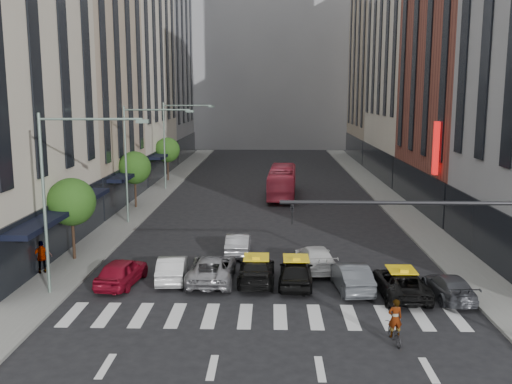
# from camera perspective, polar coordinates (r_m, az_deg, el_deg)

# --- Properties ---
(ground) EXTENTS (160.00, 160.00, 0.00)m
(ground) POSITION_cam_1_polar(r_m,az_deg,el_deg) (25.30, 1.09, -13.60)
(ground) COLOR black
(ground) RESTS_ON ground
(sidewalk_left) EXTENTS (3.00, 96.00, 0.15)m
(sidewalk_left) POSITION_cam_1_polar(r_m,az_deg,el_deg) (55.38, -10.66, -0.75)
(sidewalk_left) COLOR slate
(sidewalk_left) RESTS_ON ground
(sidewalk_right) EXTENTS (3.00, 96.00, 0.15)m
(sidewalk_right) POSITION_cam_1_polar(r_m,az_deg,el_deg) (55.32, 13.33, -0.85)
(sidewalk_right) COLOR slate
(sidewalk_right) RESTS_ON ground
(building_left_b) EXTENTS (8.00, 16.00, 24.00)m
(building_left_b) POSITION_cam_1_polar(r_m,az_deg,el_deg) (54.04, -17.35, 11.44)
(building_left_b) COLOR tan
(building_left_b) RESTS_ON ground
(building_left_c) EXTENTS (8.00, 20.00, 36.00)m
(building_left_c) POSITION_cam_1_polar(r_m,az_deg,el_deg) (71.75, -12.83, 15.93)
(building_left_c) COLOR beige
(building_left_c) RESTS_ON ground
(building_left_d) EXTENTS (8.00, 18.00, 30.00)m
(building_left_d) POSITION_cam_1_polar(r_m,az_deg,el_deg) (90.00, -9.72, 12.82)
(building_left_d) COLOR gray
(building_left_d) RESTS_ON ground
(building_right_b) EXTENTS (8.00, 18.00, 26.00)m
(building_right_b) POSITION_cam_1_polar(r_m,az_deg,el_deg) (53.05, 20.53, 12.38)
(building_right_b) COLOR brown
(building_right_b) RESTS_ON ground
(building_right_c) EXTENTS (8.00, 20.00, 40.00)m
(building_right_c) POSITION_cam_1_polar(r_m,az_deg,el_deg) (71.93, 15.78, 17.40)
(building_right_c) COLOR beige
(building_right_c) RESTS_ON ground
(building_right_d) EXTENTS (8.00, 18.00, 28.00)m
(building_right_d) POSITION_cam_1_polar(r_m,az_deg,el_deg) (89.90, 12.59, 12.09)
(building_right_d) COLOR tan
(building_right_d) RESTS_ON ground
(building_far) EXTENTS (30.00, 10.00, 36.00)m
(building_far) POSITION_cam_1_polar(r_m,az_deg,el_deg) (108.51, 1.47, 14.00)
(building_far) COLOR gray
(building_far) RESTS_ON ground
(tree_near) EXTENTS (2.88, 2.88, 4.95)m
(tree_near) POSITION_cam_1_polar(r_m,az_deg,el_deg) (35.87, -17.97, -0.95)
(tree_near) COLOR black
(tree_near) RESTS_ON sidewalk_left
(tree_mid) EXTENTS (2.88, 2.88, 4.95)m
(tree_mid) POSITION_cam_1_polar(r_m,az_deg,el_deg) (51.05, -12.05, 2.39)
(tree_mid) COLOR black
(tree_mid) RESTS_ON sidewalk_left
(tree_far) EXTENTS (2.88, 2.88, 4.95)m
(tree_far) POSITION_cam_1_polar(r_m,az_deg,el_deg) (66.61, -8.86, 4.17)
(tree_far) COLOR black
(tree_far) RESTS_ON sidewalk_left
(streetlamp_near) EXTENTS (5.38, 0.25, 9.00)m
(streetlamp_near) POSITION_cam_1_polar(r_m,az_deg,el_deg) (29.35, -18.82, 1.16)
(streetlamp_near) COLOR gray
(streetlamp_near) RESTS_ON sidewalk_left
(streetlamp_mid) EXTENTS (5.38, 0.25, 9.00)m
(streetlamp_mid) POSITION_cam_1_polar(r_m,az_deg,el_deg) (44.59, -11.74, 4.26)
(streetlamp_mid) COLOR gray
(streetlamp_mid) RESTS_ON sidewalk_left
(streetlamp_far) EXTENTS (5.38, 0.25, 9.00)m
(streetlamp_far) POSITION_cam_1_polar(r_m,az_deg,el_deg) (60.23, -8.28, 5.75)
(streetlamp_far) COLOR gray
(streetlamp_far) RESTS_ON sidewalk_left
(traffic_signal) EXTENTS (10.10, 0.20, 6.00)m
(traffic_signal) POSITION_cam_1_polar(r_m,az_deg,el_deg) (24.12, 19.76, -4.15)
(traffic_signal) COLOR black
(traffic_signal) RESTS_ON ground
(liberty_sign) EXTENTS (0.30, 0.70, 4.00)m
(liberty_sign) POSITION_cam_1_polar(r_m,az_deg,el_deg) (45.16, 17.56, 4.20)
(liberty_sign) COLOR red
(liberty_sign) RESTS_ON ground
(car_red) EXTENTS (2.26, 4.47, 1.46)m
(car_red) POSITION_cam_1_polar(r_m,az_deg,el_deg) (31.35, -13.29, -7.76)
(car_red) COLOR maroon
(car_red) RESTS_ON ground
(car_white_front) EXTENTS (1.79, 4.28, 1.38)m
(car_white_front) POSITION_cam_1_polar(r_m,az_deg,el_deg) (31.60, -8.37, -7.54)
(car_white_front) COLOR #B8B8B8
(car_white_front) RESTS_ON ground
(car_silver) EXTENTS (2.42, 5.20, 1.44)m
(car_silver) POSITION_cam_1_polar(r_m,az_deg,el_deg) (31.20, -4.43, -7.63)
(car_silver) COLOR gray
(car_silver) RESTS_ON ground
(taxi_left) EXTENTS (1.97, 4.79, 1.39)m
(taxi_left) POSITION_cam_1_polar(r_m,az_deg,el_deg) (30.93, 0.04, -7.80)
(taxi_left) COLOR black
(taxi_left) RESTS_ON ground
(taxi_center) EXTENTS (2.02, 4.47, 1.49)m
(taxi_center) POSITION_cam_1_polar(r_m,az_deg,el_deg) (30.46, 4.02, -8.00)
(taxi_center) COLOR black
(taxi_center) RESTS_ON ground
(car_grey_mid) EXTENTS (2.00, 4.57, 1.46)m
(car_grey_mid) POSITION_cam_1_polar(r_m,az_deg,el_deg) (30.21, 9.44, -8.30)
(car_grey_mid) COLOR #45484D
(car_grey_mid) RESTS_ON ground
(taxi_right) EXTENTS (2.32, 4.89, 1.35)m
(taxi_right) POSITION_cam_1_polar(r_m,az_deg,el_deg) (29.85, 14.29, -8.81)
(taxi_right) COLOR black
(taxi_right) RESTS_ON ground
(car_grey_curb) EXTENTS (1.97, 4.32, 1.22)m
(car_grey_curb) POSITION_cam_1_polar(r_m,az_deg,el_deg) (30.18, 18.73, -8.96)
(car_grey_curb) COLOR #404248
(car_grey_curb) RESTS_ON ground
(car_row2_left) EXTENTS (1.47, 4.17, 1.37)m
(car_row2_left) POSITION_cam_1_polar(r_m,az_deg,el_deg) (36.21, -1.79, -5.19)
(car_row2_left) COLOR #9A9A9F
(car_row2_left) RESTS_ON ground
(car_row2_right) EXTENTS (2.46, 4.91, 1.37)m
(car_row2_right) POSITION_cam_1_polar(r_m,az_deg,el_deg) (33.37, 5.94, -6.55)
(car_row2_right) COLOR white
(car_row2_right) RESTS_ON ground
(bus) EXTENTS (3.03, 10.78, 2.97)m
(bus) POSITION_cam_1_polar(r_m,az_deg,el_deg) (56.16, 2.63, 1.02)
(bus) COLOR #EA4462
(bus) RESTS_ON ground
(motorcycle) EXTENTS (0.71, 1.59, 0.81)m
(motorcycle) POSITION_cam_1_polar(r_m,az_deg,el_deg) (24.60, 13.67, -13.57)
(motorcycle) COLOR black
(motorcycle) RESTS_ON ground
(rider) EXTENTS (0.63, 0.45, 1.62)m
(rider) POSITION_cam_1_polar(r_m,az_deg,el_deg) (24.15, 13.79, -10.92)
(rider) COLOR gray
(rider) RESTS_ON motorcycle
(pedestrian_far) EXTENTS (1.16, 0.92, 1.84)m
(pedestrian_far) POSITION_cam_1_polar(r_m,az_deg,el_deg) (34.11, -20.62, -6.10)
(pedestrian_far) COLOR gray
(pedestrian_far) RESTS_ON sidewalk_left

